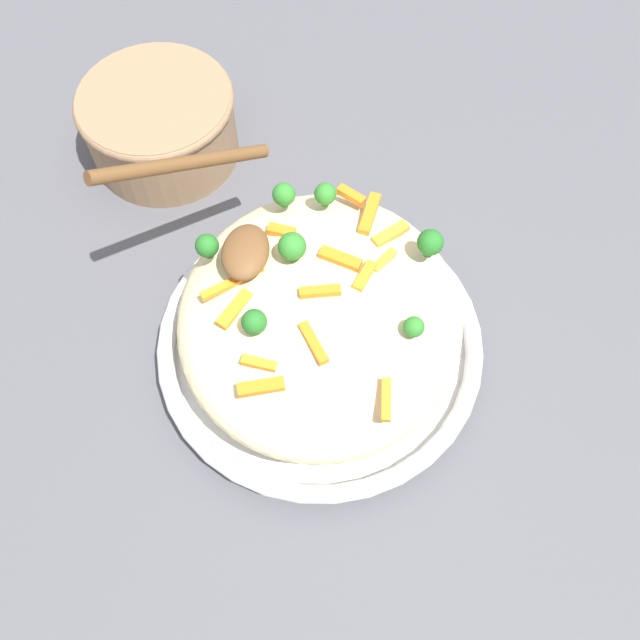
% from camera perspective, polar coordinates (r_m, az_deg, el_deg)
% --- Properties ---
extents(ground_plane, '(2.40, 2.40, 0.00)m').
position_cam_1_polar(ground_plane, '(0.67, 0.00, -2.82)').
color(ground_plane, '#4C4C51').
extents(serving_bowl, '(0.30, 0.30, 0.04)m').
position_cam_1_polar(serving_bowl, '(0.65, 0.00, -2.07)').
color(serving_bowl, silver).
rests_on(serving_bowl, ground_plane).
extents(pasta_mound, '(0.26, 0.25, 0.08)m').
position_cam_1_polar(pasta_mound, '(0.60, 0.00, 0.20)').
color(pasta_mound, beige).
rests_on(pasta_mound, serving_bowl).
extents(carrot_piece_0, '(0.02, 0.03, 0.01)m').
position_cam_1_polar(carrot_piece_0, '(0.63, 2.60, 10.22)').
color(carrot_piece_0, orange).
rests_on(carrot_piece_0, pasta_mound).
extents(carrot_piece_1, '(0.04, 0.03, 0.01)m').
position_cam_1_polar(carrot_piece_1, '(0.57, -7.05, 0.92)').
color(carrot_piece_1, orange).
rests_on(carrot_piece_1, pasta_mound).
extents(carrot_piece_2, '(0.01, 0.03, 0.01)m').
position_cam_1_polar(carrot_piece_2, '(0.54, -5.06, -3.56)').
color(carrot_piece_2, orange).
rests_on(carrot_piece_2, pasta_mound).
extents(carrot_piece_3, '(0.03, 0.02, 0.01)m').
position_cam_1_polar(carrot_piece_3, '(0.59, 5.27, 4.87)').
color(carrot_piece_3, orange).
rests_on(carrot_piece_3, pasta_mound).
extents(carrot_piece_4, '(0.01, 0.03, 0.01)m').
position_cam_1_polar(carrot_piece_4, '(0.56, 0.12, 2.30)').
color(carrot_piece_4, orange).
rests_on(carrot_piece_4, pasta_mound).
extents(carrot_piece_5, '(0.02, 0.04, 0.01)m').
position_cam_1_polar(carrot_piece_5, '(0.58, 1.69, 5.08)').
color(carrot_piece_5, orange).
rests_on(carrot_piece_5, pasta_mound).
extents(carrot_piece_6, '(0.03, 0.01, 0.01)m').
position_cam_1_polar(carrot_piece_6, '(0.53, 5.47, -6.55)').
color(carrot_piece_6, orange).
rests_on(carrot_piece_6, pasta_mound).
extents(carrot_piece_7, '(0.02, 0.04, 0.01)m').
position_cam_1_polar(carrot_piece_7, '(0.54, -4.88, -5.50)').
color(carrot_piece_7, orange).
rests_on(carrot_piece_7, pasta_mound).
extents(carrot_piece_8, '(0.04, 0.03, 0.01)m').
position_cam_1_polar(carrot_piece_8, '(0.54, -0.56, -1.89)').
color(carrot_piece_8, orange).
rests_on(carrot_piece_8, pasta_mound).
extents(carrot_piece_9, '(0.01, 0.03, 0.01)m').
position_cam_1_polar(carrot_piece_9, '(0.61, -3.19, 7.34)').
color(carrot_piece_9, orange).
rests_on(carrot_piece_9, pasta_mound).
extents(carrot_piece_10, '(0.03, 0.04, 0.01)m').
position_cam_1_polar(carrot_piece_10, '(0.58, -8.07, 2.35)').
color(carrot_piece_10, orange).
rests_on(carrot_piece_10, pasta_mound).
extents(carrot_piece_11, '(0.03, 0.02, 0.01)m').
position_cam_1_polar(carrot_piece_11, '(0.58, 3.69, 3.65)').
color(carrot_piece_11, orange).
rests_on(carrot_piece_11, pasta_mound).
extents(carrot_piece_12, '(0.03, 0.03, 0.01)m').
position_cam_1_polar(carrot_piece_12, '(0.61, 5.84, 7.10)').
color(carrot_piece_12, orange).
rests_on(carrot_piece_12, pasta_mound).
extents(carrot_piece_13, '(0.04, 0.02, 0.01)m').
position_cam_1_polar(carrot_piece_13, '(0.62, 4.11, 8.73)').
color(carrot_piece_13, orange).
rests_on(carrot_piece_13, pasta_mound).
extents(carrot_piece_14, '(0.04, 0.03, 0.01)m').
position_cam_1_polar(carrot_piece_14, '(0.60, -5.77, 5.43)').
color(carrot_piece_14, orange).
rests_on(carrot_piece_14, pasta_mound).
extents(broccoli_floret_0, '(0.02, 0.02, 0.02)m').
position_cam_1_polar(broccoli_floret_0, '(0.62, 0.44, 10.33)').
color(broccoli_floret_0, '#296820').
rests_on(broccoli_floret_0, pasta_mound).
extents(broccoli_floret_1, '(0.02, 0.02, 0.02)m').
position_cam_1_polar(broccoli_floret_1, '(0.55, -5.44, -0.17)').
color(broccoli_floret_1, '#205B1C').
rests_on(broccoli_floret_1, pasta_mound).
extents(broccoli_floret_2, '(0.02, 0.02, 0.03)m').
position_cam_1_polar(broccoli_floret_2, '(0.59, 9.08, 6.30)').
color(broccoli_floret_2, '#205B1C').
rests_on(broccoli_floret_2, pasta_mound).
extents(broccoli_floret_3, '(0.02, 0.02, 0.03)m').
position_cam_1_polar(broccoli_floret_3, '(0.62, -2.99, 10.28)').
color(broccoli_floret_3, '#296820').
rests_on(broccoli_floret_3, pasta_mound).
extents(broccoli_floret_4, '(0.02, 0.02, 0.03)m').
position_cam_1_polar(broccoli_floret_4, '(0.57, -2.31, 6.05)').
color(broccoli_floret_4, '#296820').
rests_on(broccoli_floret_4, pasta_mound).
extents(broccoli_floret_5, '(0.02, 0.02, 0.03)m').
position_cam_1_polar(broccoli_floret_5, '(0.59, -9.29, 6.05)').
color(broccoli_floret_5, '#205B1C').
rests_on(broccoli_floret_5, pasta_mound).
extents(broccoli_floret_6, '(0.02, 0.02, 0.02)m').
position_cam_1_polar(broccoli_floret_6, '(0.55, 7.75, -0.58)').
color(broccoli_floret_6, '#296820').
rests_on(broccoli_floret_6, pasta_mound).
extents(serving_spoon, '(0.14, 0.14, 0.09)m').
position_cam_1_polar(serving_spoon, '(0.58, -8.06, 8.33)').
color(serving_spoon, brown).
rests_on(serving_spoon, pasta_mound).
extents(companion_bowl, '(0.17, 0.17, 0.08)m').
position_cam_1_polar(companion_bowl, '(0.80, -13.06, 15.64)').
color(companion_bowl, '#8C6B4C').
rests_on(companion_bowl, ground_plane).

